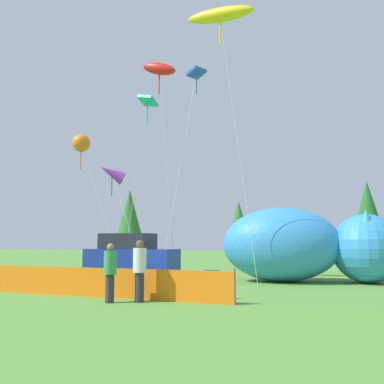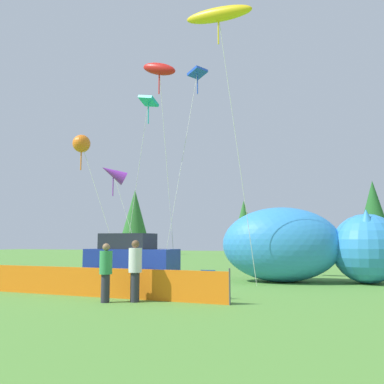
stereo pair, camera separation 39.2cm
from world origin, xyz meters
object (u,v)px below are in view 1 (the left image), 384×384
Objects in this scene: parked_car at (131,258)px; folding_chair at (213,281)px; kite_red_lizard at (159,70)px; kite_yellow_hero at (220,16)px; inflatable_cat at (305,247)px; spectator_in_yellow_shirt at (110,270)px; kite_blue_box at (196,78)px; spectator_in_grey_shirt at (140,268)px; kite_orange_flower at (81,144)px; kite_teal_diamond at (147,105)px; kite_purple_delta at (112,173)px.

parked_car reaches higher than folding_chair.
kite_yellow_hero is (3.84, -2.45, 0.90)m from kite_red_lizard.
inflatable_cat reaches higher than spectator_in_yellow_shirt.
kite_red_lizard is at bearing -179.32° from inflatable_cat.
spectator_in_grey_shirt is at bearing -80.33° from kite_blue_box.
kite_orange_flower is (-7.18, 0.82, -4.79)m from kite_yellow_hero.
kite_blue_box is at bearing 99.67° from spectator_in_grey_shirt.
spectator_in_yellow_shirt is at bearing -114.08° from kite_yellow_hero.
kite_teal_diamond is at bearing 109.09° from spectator_in_yellow_shirt.
kite_teal_diamond is at bearing 140.63° from kite_yellow_hero.
kite_yellow_hero is (-0.51, 3.02, 10.75)m from folding_chair.
kite_orange_flower reaches higher than folding_chair.
spectator_in_grey_shirt is 0.16× the size of kite_yellow_hero.
spectator_in_yellow_shirt is 0.18× the size of kite_teal_diamond.
kite_orange_flower reaches higher than inflatable_cat.
kite_red_lizard is at bearing 109.35° from spectator_in_grey_shirt.
spectator_in_yellow_shirt is 0.95× the size of spectator_in_grey_shirt.
parked_car is 0.36× the size of kite_blue_box.
spectator_in_yellow_shirt is (2.65, -6.53, -0.10)m from parked_car.
kite_blue_box is (4.27, 2.07, 5.81)m from kite_purple_delta.
spectator_in_yellow_shirt is 0.15× the size of kite_yellow_hero.
kite_orange_flower is 4.95m from kite_teal_diamond.
kite_teal_diamond reaches higher than inflatable_cat.
kite_blue_box reaches higher than folding_chair.
kite_purple_delta is (-5.35, 9.34, 4.66)m from spectator_in_yellow_shirt.
parked_car is 8.02m from inflatable_cat.
kite_red_lizard reaches higher than kite_purple_delta.
kite_yellow_hero reaches higher than kite_orange_flower.
spectator_in_grey_shirt is 11.93m from kite_red_lizard.
spectator_in_grey_shirt is (-1.90, -1.49, 0.47)m from folding_chair.
kite_red_lizard is 1.58× the size of kite_orange_flower.
folding_chair is 2.46m from spectator_in_grey_shirt.
parked_car is at bearing -78.25° from kite_teal_diamond.
kite_red_lizard is at bearing 102.63° from spectator_in_yellow_shirt.
kite_teal_diamond is (-5.43, 4.46, -1.92)m from kite_yellow_hero.
kite_yellow_hero is 8.67m from kite_orange_flower.
kite_purple_delta is 3.74m from kite_orange_flower.
kite_purple_delta reaches higher than spectator_in_yellow_shirt.
inflatable_cat is (2.42, 6.59, 1.01)m from folding_chair.
kite_yellow_hero is 7.28m from kite_teal_diamond.
spectator_in_yellow_shirt reaches higher than folding_chair.
parked_car reaches higher than spectator_in_yellow_shirt.
spectator_in_yellow_shirt is 0.89m from spectator_in_grey_shirt.
kite_purple_delta is (-8.05, 7.46, 5.08)m from folding_chair.
kite_blue_box is (-3.27, 6.51, 0.14)m from kite_yellow_hero.
kite_yellow_hero reaches higher than kite_teal_diamond.
kite_yellow_hero is 7.28m from kite_blue_box.
folding_chair is 11.18m from kite_yellow_hero.
spectator_in_grey_shirt is 0.19× the size of kite_teal_diamond.
kite_blue_box is at bearing 82.03° from kite_red_lizard.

